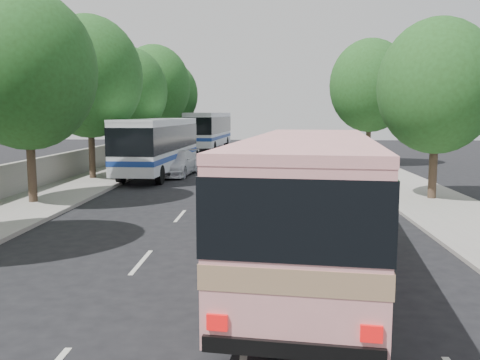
# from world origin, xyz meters

# --- Properties ---
(ground) EXTENTS (120.00, 120.00, 0.00)m
(ground) POSITION_xyz_m (0.00, 0.00, 0.00)
(ground) COLOR black
(ground) RESTS_ON ground
(sidewalk_left) EXTENTS (4.00, 90.00, 0.15)m
(sidewalk_left) POSITION_xyz_m (-8.50, 20.00, 0.07)
(sidewalk_left) COLOR #9E998E
(sidewalk_left) RESTS_ON ground
(sidewalk_right) EXTENTS (4.00, 90.00, 0.12)m
(sidewalk_right) POSITION_xyz_m (8.50, 20.00, 0.06)
(sidewalk_right) COLOR #9E998E
(sidewalk_right) RESTS_ON ground
(low_wall) EXTENTS (0.30, 90.00, 1.50)m
(low_wall) POSITION_xyz_m (-10.30, 20.00, 0.90)
(low_wall) COLOR #9E998E
(low_wall) RESTS_ON sidewalk_left
(tree_left_b) EXTENTS (5.70, 5.70, 8.88)m
(tree_left_b) POSITION_xyz_m (-8.42, 5.94, 5.82)
(tree_left_b) COLOR #38281E
(tree_left_b) RESTS_ON ground
(tree_left_c) EXTENTS (6.00, 6.00, 9.35)m
(tree_left_c) POSITION_xyz_m (-8.62, 13.94, 6.12)
(tree_left_c) COLOR #38281E
(tree_left_c) RESTS_ON ground
(tree_left_d) EXTENTS (5.52, 5.52, 8.60)m
(tree_left_d) POSITION_xyz_m (-8.52, 21.94, 5.63)
(tree_left_d) COLOR #38281E
(tree_left_d) RESTS_ON ground
(tree_left_e) EXTENTS (6.30, 6.30, 9.82)m
(tree_left_e) POSITION_xyz_m (-8.42, 29.94, 6.43)
(tree_left_e) COLOR #38281E
(tree_left_e) RESTS_ON ground
(tree_left_f) EXTENTS (5.88, 5.88, 9.16)m
(tree_left_f) POSITION_xyz_m (-8.62, 37.94, 6.00)
(tree_left_f) COLOR #38281E
(tree_left_f) RESTS_ON ground
(tree_right_near) EXTENTS (5.10, 5.10, 7.95)m
(tree_right_near) POSITION_xyz_m (8.78, 7.94, 5.20)
(tree_right_near) COLOR #38281E
(tree_right_near) RESTS_ON ground
(tree_right_far) EXTENTS (6.00, 6.00, 9.35)m
(tree_right_far) POSITION_xyz_m (9.08, 23.94, 6.12)
(tree_right_far) COLOR #38281E
(tree_right_far) RESTS_ON ground
(pink_bus) EXTENTS (3.91, 10.64, 3.32)m
(pink_bus) POSITION_xyz_m (2.35, -2.98, 2.06)
(pink_bus) COLOR pink
(pink_bus) RESTS_ON ground
(pink_taxi) EXTENTS (1.98, 4.11, 1.35)m
(pink_taxi) POSITION_xyz_m (1.00, 6.18, 0.68)
(pink_taxi) COLOR #CF127D
(pink_taxi) RESTS_ON ground
(white_pickup) EXTENTS (2.67, 5.51, 1.55)m
(white_pickup) POSITION_xyz_m (-4.32, 16.59, 0.77)
(white_pickup) COLOR silver
(white_pickup) RESTS_ON ground
(tour_coach_front) EXTENTS (3.10, 11.85, 3.51)m
(tour_coach_front) POSITION_xyz_m (-5.34, 16.59, 2.12)
(tour_coach_front) COLOR silver
(tour_coach_front) RESTS_ON ground
(tour_coach_rear) EXTENTS (3.66, 13.25, 3.92)m
(tour_coach_rear) POSITION_xyz_m (-4.73, 38.90, 2.36)
(tour_coach_rear) COLOR white
(tour_coach_rear) RESTS_ON ground
(taxi_roof_sign) EXTENTS (0.56, 0.23, 0.18)m
(taxi_roof_sign) POSITION_xyz_m (1.00, 6.18, 1.44)
(taxi_roof_sign) COLOR silver
(taxi_roof_sign) RESTS_ON pink_taxi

